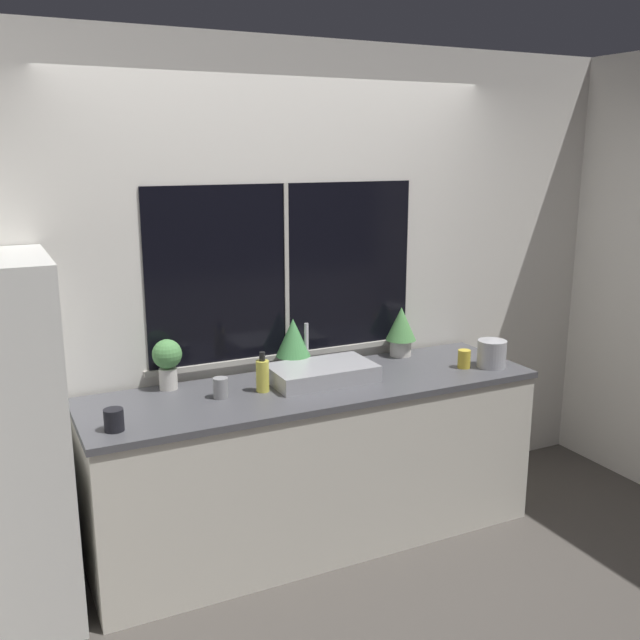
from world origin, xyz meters
name	(u,v)px	position (x,y,z in m)	size (l,w,h in m)	color
ground_plane	(343,568)	(0.00, 0.00, 0.00)	(14.00, 14.00, 0.00)	#4C4742
wall_back	(284,288)	(0.00, 0.75, 1.35)	(8.00, 0.09, 2.70)	silver
wall_right	(503,249)	(2.20, 1.50, 1.35)	(0.06, 7.00, 2.70)	silver
counter	(315,462)	(0.00, 0.34, 0.45)	(2.45, 0.70, 0.90)	silver
sink	(322,373)	(0.06, 0.38, 0.95)	(0.56, 0.38, 0.28)	#ADADB2
potted_plant_left	(167,359)	(-0.72, 0.61, 1.06)	(0.15, 0.15, 0.27)	silver
potted_plant_center	(293,341)	(-0.01, 0.61, 1.08)	(0.20, 0.20, 0.30)	silver
potted_plant_right	(401,328)	(0.70, 0.61, 1.07)	(0.18, 0.18, 0.30)	silver
soap_bottle	(263,375)	(-0.29, 0.36, 0.99)	(0.07, 0.07, 0.21)	#DBD14C
mug_black	(114,420)	(-1.08, 0.15, 0.95)	(0.09, 0.09, 0.10)	black
mug_yellow	(464,359)	(0.90, 0.23, 0.95)	(0.07, 0.07, 0.10)	gold
mug_grey	(221,388)	(-0.52, 0.36, 0.95)	(0.08, 0.08, 0.10)	gray
kettle	(492,353)	(1.05, 0.18, 0.99)	(0.16, 0.16, 0.17)	#B2B2B7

